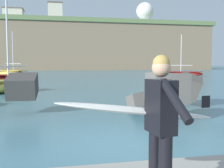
{
  "coord_description": "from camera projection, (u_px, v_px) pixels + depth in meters",
  "views": [
    {
      "loc": [
        -1.65,
        -6.17,
        1.92
      ],
      "look_at": [
        -0.25,
        0.5,
        1.4
      ],
      "focal_mm": 43.57,
      "sensor_mm": 36.0,
      "label": 1
    }
  ],
  "objects": [
    {
      "name": "station_building_west",
      "position": [
        55.0,
        14.0,
        86.05
      ],
      "size": [
        4.57,
        7.82,
        6.29
      ],
      "color": "beige",
      "rests_on": "headland_bluff"
    },
    {
      "name": "station_building_central",
      "position": [
        14.0,
        17.0,
        89.85
      ],
      "size": [
        6.39,
        6.54,
        5.5
      ],
      "color": "beige",
      "rests_on": "headland_bluff"
    },
    {
      "name": "mooring_buoy_inner",
      "position": [
        177.0,
        79.0,
        29.05
      ],
      "size": [
        0.44,
        0.44,
        0.44
      ],
      "color": "yellow",
      "rests_on": "ground"
    },
    {
      "name": "boat_near_right",
      "position": [
        4.0,
        85.0,
        17.62
      ],
      "size": [
        4.35,
        4.23,
        6.15
      ],
      "color": "#EAC64C",
      "rests_on": "ground"
    },
    {
      "name": "surfer_with_board",
      "position": [
        153.0,
        119.0,
        3.13
      ],
      "size": [
        2.12,
        1.26,
        1.78
      ],
      "color": "black",
      "rests_on": "walkway_path"
    },
    {
      "name": "headland_bluff",
      "position": [
        60.0,
        47.0,
        90.75
      ],
      "size": [
        91.39,
        38.12,
        14.41
      ],
      "color": "#847056",
      "rests_on": "ground"
    },
    {
      "name": "boat_near_left",
      "position": [
        184.0,
        74.0,
        39.96
      ],
      "size": [
        5.59,
        4.76,
        6.16
      ],
      "color": "maroon",
      "rests_on": "ground"
    },
    {
      "name": "ground_plane",
      "position": [
        126.0,
        144.0,
        6.51
      ],
      "size": [
        400.0,
        400.0,
        0.0
      ],
      "primitive_type": "plane",
      "color": "#42707F"
    },
    {
      "name": "radar_dome",
      "position": [
        145.0,
        14.0,
        93.26
      ],
      "size": [
        6.0,
        6.0,
        8.36
      ],
      "color": "silver",
      "rests_on": "headland_bluff"
    },
    {
      "name": "boat_mid_left",
      "position": [
        12.0,
        73.0,
        37.77
      ],
      "size": [
        5.09,
        5.71,
        6.28
      ],
      "color": "#EAC64C",
      "rests_on": "ground"
    },
    {
      "name": "breakwater_jetty",
      "position": [
        112.0,
        95.0,
        9.05
      ],
      "size": [
        29.81,
        8.27,
        1.94
      ],
      "color": "#605B56",
      "rests_on": "ground"
    },
    {
      "name": "mooring_buoy_middle",
      "position": [
        190.0,
        77.0,
        32.91
      ],
      "size": [
        0.44,
        0.44,
        0.44
      ],
      "color": "#E54C1E",
      "rests_on": "ground"
    }
  ]
}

